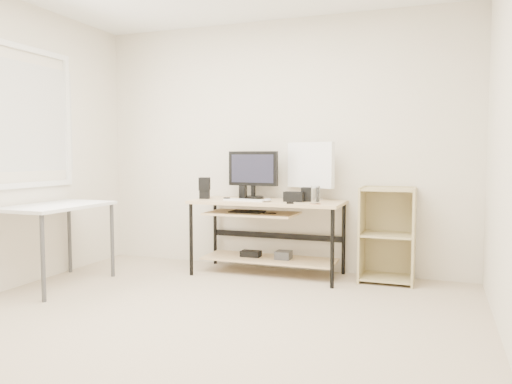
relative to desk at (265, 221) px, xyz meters
The scene contains 16 objects.
room 1.80m from the desk, 93.95° to the right, with size 4.01×4.01×2.62m.
desk is the anchor object (origin of this frame).
side_table 1.97m from the desk, 147.35° to the right, with size 0.60×1.00×0.75m.
shelf_unit 1.19m from the desk, ahead, with size 0.50×0.40×0.90m.
black_monitor 0.55m from the desk, 139.99° to the left, with size 0.54×0.22×0.49m.
white_imac 0.71m from the desk, 25.90° to the left, with size 0.52×0.26×0.58m.
keyboard 0.30m from the desk, 143.91° to the right, with size 0.43×0.12×0.02m, color white.
mouse 0.28m from the desk, 63.53° to the right, with size 0.06×0.10×0.03m, color #B6B6BC.
center_speaker 0.41m from the desk, ahead, with size 0.19×0.09×0.10m, color black.
speaker_left 0.74m from the desk, behind, with size 0.14×0.14×0.22m.
speaker_right 0.51m from the desk, ahead, with size 0.11×0.11×0.14m, color black.
audio_controller 0.38m from the desk, behind, with size 0.07×0.05×0.15m, color black.
volume_puck 0.45m from the desk, 166.29° to the right, with size 0.07×0.07×0.03m, color black.
smartphone 0.44m from the desk, 34.27° to the right, with size 0.06×0.12×0.01m, color black.
coaster 0.63m from the desk, 20.73° to the right, with size 0.10×0.10×0.01m, color #A9704C.
drinking_glass 0.67m from the desk, 20.73° to the right, with size 0.08×0.08×0.16m, color white.
Camera 1 is at (1.59, -3.02, 1.20)m, focal length 35.00 mm.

